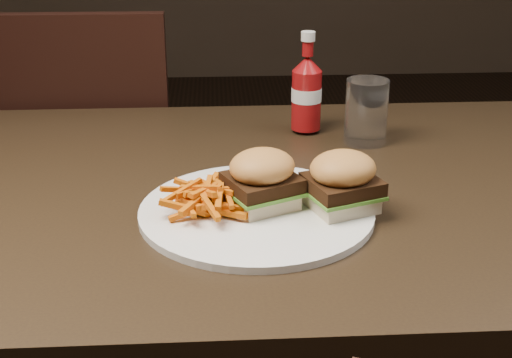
{
  "coord_description": "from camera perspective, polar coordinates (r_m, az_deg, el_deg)",
  "views": [
    {
      "loc": [
        -0.14,
        -1.0,
        1.18
      ],
      "look_at": [
        -0.09,
        -0.1,
        0.8
      ],
      "focal_mm": 50.0,
      "sensor_mm": 36.0,
      "label": 1
    }
  ],
  "objects": [
    {
      "name": "sandwich_half_b",
      "position": [
        0.99,
        6.84,
        -1.76
      ],
      "size": [
        0.1,
        0.1,
        0.02
      ],
      "primitive_type": "cube",
      "rotation": [
        0.0,
        0.0,
        0.35
      ],
      "color": "beige",
      "rests_on": "plate"
    },
    {
      "name": "plate",
      "position": [
        0.99,
        0.03,
        -2.64
      ],
      "size": [
        0.32,
        0.32,
        0.01
      ],
      "primitive_type": "cylinder",
      "color": "white",
      "rests_on": "dining_table"
    },
    {
      "name": "ketchup_bottle",
      "position": [
        1.3,
        4.05,
        6.32
      ],
      "size": [
        0.07,
        0.07,
        0.11
      ],
      "primitive_type": "cylinder",
      "rotation": [
        0.0,
        0.0,
        0.37
      ],
      "color": "maroon",
      "rests_on": "dining_table"
    },
    {
      "name": "chair_far",
      "position": [
        1.84,
        -13.11,
        -1.69
      ],
      "size": [
        0.47,
        0.47,
        0.04
      ],
      "primitive_type": "cube",
      "rotation": [
        0.0,
        0.0,
        3.13
      ],
      "color": "black",
      "rests_on": "ground"
    },
    {
      "name": "fries_pile",
      "position": [
        0.97,
        -3.89,
        -1.34
      ],
      "size": [
        0.11,
        0.11,
        0.04
      ],
      "primitive_type": null,
      "rotation": [
        0.0,
        0.0,
        0.13
      ],
      "color": "#D15C08",
      "rests_on": "plate"
    },
    {
      "name": "sandwich_half_a",
      "position": [
        0.99,
        0.49,
        -1.61
      ],
      "size": [
        0.11,
        0.1,
        0.02
      ],
      "primitive_type": "cube",
      "rotation": [
        0.0,
        0.0,
        0.44
      ],
      "color": "beige",
      "rests_on": "plate"
    },
    {
      "name": "tumbler",
      "position": [
        1.26,
        8.81,
        5.29
      ],
      "size": [
        0.1,
        0.1,
        0.12
      ],
      "primitive_type": "cylinder",
      "rotation": [
        0.0,
        0.0,
        0.42
      ],
      "color": "white",
      "rests_on": "dining_table"
    },
    {
      "name": "dining_table",
      "position": [
        1.11,
        4.39,
        -1.17
      ],
      "size": [
        1.2,
        0.8,
        0.04
      ],
      "primitive_type": "cube",
      "color": "black",
      "rests_on": "ground"
    }
  ]
}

